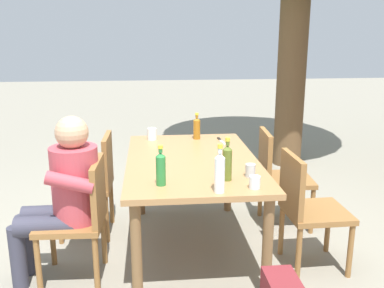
{
  "coord_description": "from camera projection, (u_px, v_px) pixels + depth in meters",
  "views": [
    {
      "loc": [
        3.21,
        -0.31,
        1.73
      ],
      "look_at": [
        0.0,
        0.0,
        0.87
      ],
      "focal_mm": 40.72,
      "sensor_mm": 36.0,
      "label": 1
    }
  ],
  "objects": [
    {
      "name": "bottle_clear",
      "position": [
        220.0,
        172.0,
        2.65
      ],
      "size": [
        0.06,
        0.06,
        0.31
      ],
      "color": "white",
      "rests_on": "dining_table"
    },
    {
      "name": "chair_near_right",
      "position": [
        82.0,
        214.0,
        3.01
      ],
      "size": [
        0.46,
        0.46,
        0.87
      ],
      "color": "olive",
      "rests_on": "ground_plane"
    },
    {
      "name": "bottle_olive",
      "position": [
        227.0,
        162.0,
        2.87
      ],
      "size": [
        0.06,
        0.06,
        0.29
      ],
      "color": "#566623",
      "rests_on": "dining_table"
    },
    {
      "name": "bottle_green",
      "position": [
        161.0,
        168.0,
        2.78
      ],
      "size": [
        0.06,
        0.06,
        0.27
      ],
      "color": "#287A38",
      "rests_on": "dining_table"
    },
    {
      "name": "chair_far_left",
      "position": [
        278.0,
        173.0,
        3.86
      ],
      "size": [
        0.47,
        0.47,
        0.87
      ],
      "color": "olive",
      "rests_on": "ground_plane"
    },
    {
      "name": "dining_table",
      "position": [
        192.0,
        170.0,
        3.39
      ],
      "size": [
        1.6,
        1.0,
        0.75
      ],
      "color": "#A37547",
      "rests_on": "ground_plane"
    },
    {
      "name": "chair_near_left",
      "position": [
        95.0,
        179.0,
        3.7
      ],
      "size": [
        0.45,
        0.45,
        0.87
      ],
      "color": "olive",
      "rests_on": "ground_plane"
    },
    {
      "name": "cup_steel",
      "position": [
        250.0,
        170.0,
        2.95
      ],
      "size": [
        0.07,
        0.07,
        0.09
      ],
      "primitive_type": "cylinder",
      "color": "#B2B7BC",
      "rests_on": "dining_table"
    },
    {
      "name": "ground_plane",
      "position": [
        192.0,
        247.0,
        3.56
      ],
      "size": [
        24.0,
        24.0,
        0.0
      ],
      "primitive_type": "plane",
      "color": "gray"
    },
    {
      "name": "cup_white",
      "position": [
        152.0,
        134.0,
        3.93
      ],
      "size": [
        0.08,
        0.08,
        0.11
      ],
      "primitive_type": "cylinder",
      "color": "white",
      "rests_on": "dining_table"
    },
    {
      "name": "cup_glass",
      "position": [
        255.0,
        182.0,
        2.74
      ],
      "size": [
        0.07,
        0.07,
        0.08
      ],
      "primitive_type": "cylinder",
      "color": "silver",
      "rests_on": "dining_table"
    },
    {
      "name": "bottle_amber",
      "position": [
        197.0,
        128.0,
        3.96
      ],
      "size": [
        0.06,
        0.06,
        0.24
      ],
      "color": "#996019",
      "rests_on": "dining_table"
    },
    {
      "name": "chair_far_right",
      "position": [
        306.0,
        205.0,
        3.16
      ],
      "size": [
        0.45,
        0.45,
        0.87
      ],
      "color": "olive",
      "rests_on": "ground_plane"
    },
    {
      "name": "backpack_by_near_side",
      "position": [
        174.0,
        173.0,
        4.71
      ],
      "size": [
        0.28,
        0.22,
        0.46
      ],
      "color": "maroon",
      "rests_on": "ground_plane"
    },
    {
      "name": "person_in_white_shirt",
      "position": [
        64.0,
        192.0,
        2.96
      ],
      "size": [
        0.47,
        0.61,
        1.18
      ],
      "color": "#B7424C",
      "rests_on": "ground_plane"
    },
    {
      "name": "table_knife",
      "position": [
        221.0,
        141.0,
        3.9
      ],
      "size": [
        0.24,
        0.05,
        0.01
      ],
      "color": "silver",
      "rests_on": "dining_table"
    }
  ]
}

